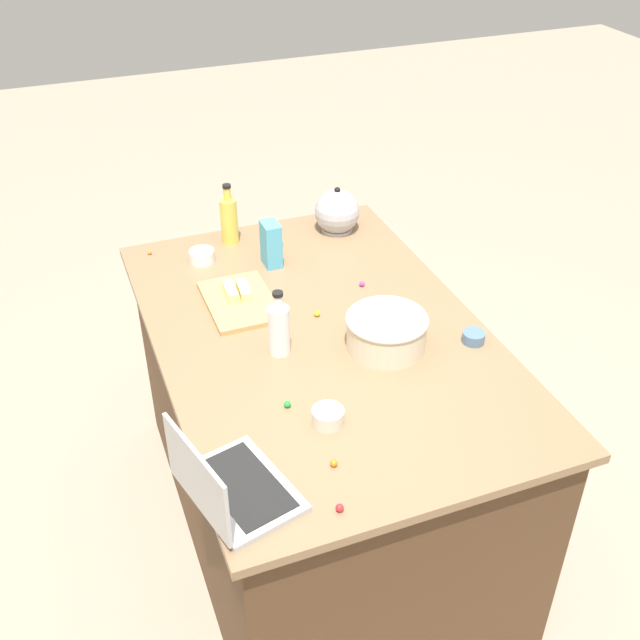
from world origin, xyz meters
The scene contains 22 objects.
ground_plane centered at (0.00, 0.00, 0.00)m, with size 12.00×12.00×0.00m, color gray.
island_counter centered at (0.00, 0.00, 0.45)m, with size 1.61×1.05×0.90m.
laptop centered at (-0.59, 0.47, 0.95)m, with size 0.35×0.30×0.22m.
mixing_bowl_large centered at (-0.15, -0.17, 0.96)m, with size 0.26×0.26×0.11m.
bottle_vinegar centered at (-0.05, 0.16, 0.99)m, with size 0.07×0.07×0.22m.
bottle_oil centered at (0.70, 0.11, 1.00)m, with size 0.07×0.07×0.24m.
kettle centered at (0.64, -0.32, 0.98)m, with size 0.21×0.18×0.20m.
cutting_board centered at (0.26, 0.20, 0.91)m, with size 0.33×0.23×0.02m, color tan.
butter_stick_left centered at (0.28, 0.17, 0.94)m, with size 0.11×0.04×0.04m, color #F4E58C.
butter_stick_right centered at (0.29, 0.22, 0.94)m, with size 0.11×0.04×0.04m, color #F4E58C.
ramekin_small centered at (0.59, 0.25, 0.92)m, with size 0.09×0.09×0.05m, color white.
ramekin_medium centered at (-0.22, -0.44, 0.92)m, with size 0.07×0.07×0.04m, color slate.
ramekin_wide centered at (-0.41, 0.14, 0.92)m, with size 0.09×0.09×0.05m, color beige.
candy_bag centered at (0.48, 0.01, 0.99)m, with size 0.09×0.06×0.17m, color #4CA5CC.
candy_0 centered at (-0.72, 0.23, 0.91)m, with size 0.02×0.02×0.02m, color red.
candy_1 centered at (0.60, -0.07, 0.91)m, with size 0.02×0.02×0.02m, color green.
candy_2 centered at (0.09, -0.03, 0.91)m, with size 0.02×0.02×0.02m, color yellow.
candy_3 centered at (-0.58, 0.18, 0.91)m, with size 0.02×0.02×0.02m, color orange.
candy_4 centered at (0.47, -0.01, 0.91)m, with size 0.02×0.02×0.02m, color orange.
candy_5 centered at (0.71, 0.42, 0.91)m, with size 0.02×0.02×0.02m, color orange.
candy_6 centered at (-0.31, 0.22, 0.91)m, with size 0.02×0.02×0.02m, color green.
candy_7 centered at (0.21, -0.24, 0.91)m, with size 0.02×0.02×0.02m, color #CC3399.
Camera 1 is at (-1.91, 0.73, 2.36)m, focal length 43.16 mm.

